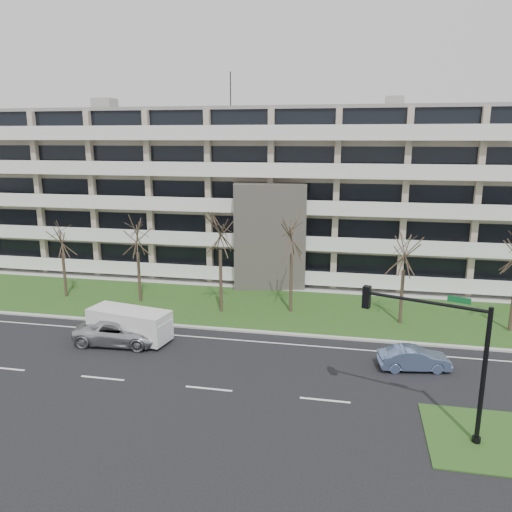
% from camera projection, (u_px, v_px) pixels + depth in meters
% --- Properties ---
extents(ground, '(160.00, 160.00, 0.00)m').
position_uv_depth(ground, '(209.00, 389.00, 25.91)').
color(ground, black).
rests_on(ground, ground).
extents(grass_verge, '(90.00, 10.00, 0.06)m').
position_uv_depth(grass_verge, '(257.00, 307.00, 38.31)').
color(grass_verge, '#1E4617').
rests_on(grass_verge, ground).
extents(curb, '(90.00, 0.35, 0.12)m').
position_uv_depth(curb, '(243.00, 331.00, 33.53)').
color(curb, '#B2B2AD').
rests_on(curb, ground).
extents(sidewalk, '(90.00, 2.00, 0.08)m').
position_uv_depth(sidewalk, '(269.00, 286.00, 43.55)').
color(sidewalk, '#B2B2AD').
rests_on(sidewalk, ground).
extents(grass_median, '(7.00, 5.00, 0.06)m').
position_uv_depth(grass_median, '(510.00, 442.00, 21.36)').
color(grass_median, '#1E4617').
rests_on(grass_median, ground).
extents(lane_edge_line, '(90.00, 0.12, 0.01)m').
position_uv_depth(lane_edge_line, '(237.00, 340.00, 32.11)').
color(lane_edge_line, white).
rests_on(lane_edge_line, ground).
extents(apartment_building, '(60.50, 15.10, 18.75)m').
position_uv_depth(apartment_building, '(281.00, 191.00, 48.30)').
color(apartment_building, '#B5A88D').
rests_on(apartment_building, ground).
extents(silver_pickup, '(5.71, 2.85, 1.55)m').
position_uv_depth(silver_pickup, '(120.00, 332.00, 31.47)').
color(silver_pickup, '#B2B4BA').
rests_on(silver_pickup, ground).
extents(blue_sedan, '(4.12, 2.03, 1.30)m').
position_uv_depth(blue_sedan, '(414.00, 358.00, 27.95)').
color(blue_sedan, '#6780B3').
rests_on(blue_sedan, ground).
extents(white_van, '(5.59, 2.93, 2.06)m').
position_uv_depth(white_van, '(130.00, 322.00, 31.79)').
color(white_van, silver).
rests_on(white_van, ground).
extents(traffic_signal, '(5.23, 2.06, 6.36)m').
position_uv_depth(traffic_signal, '(440.00, 345.00, 21.23)').
color(traffic_signal, black).
rests_on(traffic_signal, ground).
extents(tree_1, '(3.28, 3.28, 6.55)m').
position_uv_depth(tree_1, '(61.00, 236.00, 39.70)').
color(tree_1, '#382B21').
rests_on(tree_1, ground).
extents(tree_2, '(3.58, 3.58, 7.15)m').
position_uv_depth(tree_2, '(137.00, 233.00, 38.36)').
color(tree_2, '#382B21').
rests_on(tree_2, ground).
extents(tree_3, '(4.24, 4.24, 8.49)m').
position_uv_depth(tree_3, '(220.00, 225.00, 35.75)').
color(tree_3, '#382B21').
rests_on(tree_3, ground).
extents(tree_4, '(3.99, 3.99, 7.97)m').
position_uv_depth(tree_4, '(292.00, 230.00, 35.86)').
color(tree_4, '#382B21').
rests_on(tree_4, ground).
extents(tree_5, '(3.45, 3.45, 6.90)m').
position_uv_depth(tree_5, '(405.00, 249.00, 33.76)').
color(tree_5, '#382B21').
rests_on(tree_5, ground).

